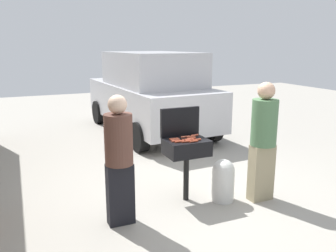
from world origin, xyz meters
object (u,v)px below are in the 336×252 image
object	(u,v)px
hot_dog_9	(189,140)
hot_dog_11	(179,142)
hot_dog_3	(185,137)
person_right	(263,138)
hot_dog_10	(194,141)
parked_minivan	(150,92)
hot_dog_6	(176,141)
hot_dog_8	(194,135)
hot_dog_1	(186,141)
hot_dog_4	(175,140)
hot_dog_7	(197,140)
hot_dog_2	(174,139)
propane_tank	(223,179)
hot_dog_0	(191,137)
person_left	(119,156)
hot_dog_12	(186,140)
hot_dog_5	(192,138)
bbq_grill	(186,149)

from	to	relation	value
hot_dog_9	hot_dog_11	size ratio (longest dim) A/B	1.00
hot_dog_3	person_right	distance (m)	1.10
hot_dog_10	parked_minivan	size ratio (longest dim) A/B	0.03
hot_dog_3	hot_dog_6	xyz separation A→B (m)	(-0.21, -0.15, 0.00)
hot_dog_3	hot_dog_8	world-z (taller)	same
hot_dog_3	hot_dog_11	xyz separation A→B (m)	(-0.18, -0.19, 0.00)
hot_dog_1	hot_dog_8	size ratio (longest dim) A/B	1.00
hot_dog_4	hot_dog_7	size ratio (longest dim) A/B	1.00
hot_dog_7	parked_minivan	xyz separation A→B (m)	(0.87, 4.10, 0.11)
hot_dog_2	hot_dog_3	bearing A→B (deg)	10.61
hot_dog_8	propane_tank	xyz separation A→B (m)	(0.29, -0.36, -0.60)
hot_dog_0	hot_dog_4	size ratio (longest dim) A/B	1.00
hot_dog_3	parked_minivan	size ratio (longest dim) A/B	0.03
hot_dog_1	person_right	size ratio (longest dim) A/B	0.08
hot_dog_1	hot_dog_11	bearing A→B (deg)	157.88
person_left	hot_dog_4	bearing A→B (deg)	24.94
person_right	hot_dog_4	bearing A→B (deg)	-28.64
hot_dog_8	person_right	bearing A→B (deg)	-34.02
hot_dog_1	person_left	world-z (taller)	person_left
hot_dog_0	person_left	world-z (taller)	person_left
hot_dog_12	propane_tank	distance (m)	0.80
hot_dog_4	hot_dog_6	distance (m)	0.07
hot_dog_7	hot_dog_8	distance (m)	0.24
hot_dog_3	hot_dog_10	distance (m)	0.26
hot_dog_1	hot_dog_3	distance (m)	0.25
hot_dog_5	bbq_grill	bearing A→B (deg)	177.75
hot_dog_1	person_left	distance (m)	1.01
hot_dog_12	hot_dog_5	bearing A→B (deg)	16.63
hot_dog_2	person_left	xyz separation A→B (m)	(-0.89, -0.36, -0.03)
hot_dog_11	hot_dog_9	bearing A→B (deg)	7.96
hot_dog_2	hot_dog_5	bearing A→B (deg)	-16.52
hot_dog_10	hot_dog_4	bearing A→B (deg)	138.53
hot_dog_0	hot_dog_5	distance (m)	0.08
parked_minivan	person_left	bearing A→B (deg)	61.38
hot_dog_10	person_right	xyz separation A→B (m)	(0.96, -0.26, 0.01)
hot_dog_11	hot_dog_12	size ratio (longest dim) A/B	1.00
hot_dog_6	hot_dog_9	bearing A→B (deg)	-6.05
hot_dog_2	hot_dog_4	world-z (taller)	same
bbq_grill	hot_dog_7	xyz separation A→B (m)	(0.11, -0.10, 0.15)
hot_dog_7	person_right	bearing A→B (deg)	-19.70
hot_dog_9	hot_dog_10	size ratio (longest dim) A/B	1.00
hot_dog_11	parked_minivan	world-z (taller)	parked_minivan
hot_dog_5	hot_dog_4	bearing A→B (deg)	173.70
hot_dog_0	hot_dog_2	distance (m)	0.27
hot_dog_8	hot_dog_10	xyz separation A→B (m)	(-0.16, -0.28, 0.00)
hot_dog_4	hot_dog_8	bearing A→B (deg)	16.16
hot_dog_3	person_right	size ratio (longest dim) A/B	0.08
hot_dog_9	hot_dog_11	distance (m)	0.17
hot_dog_0	hot_dog_3	world-z (taller)	same
hot_dog_0	hot_dog_6	distance (m)	0.31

